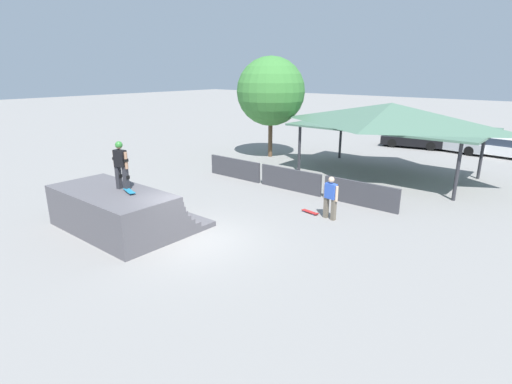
% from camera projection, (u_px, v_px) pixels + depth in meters
% --- Properties ---
extents(ground_plane, '(160.00, 160.00, 0.00)m').
position_uv_depth(ground_plane, '(196.00, 240.00, 13.68)').
color(ground_plane, gray).
extents(quarter_pipe_ramp, '(4.99, 3.86, 1.51)m').
position_uv_depth(quarter_pipe_ramp, '(119.00, 211.00, 14.47)').
color(quarter_pipe_ramp, '#565459').
rests_on(quarter_pipe_ramp, ground).
extents(skater_on_deck, '(0.75, 0.30, 1.73)m').
position_uv_depth(skater_on_deck, '(121.00, 162.00, 13.94)').
color(skater_on_deck, '#2D2D33').
rests_on(skater_on_deck, quarter_pipe_ramp).
extents(skateboard_on_deck, '(0.85, 0.43, 0.09)m').
position_uv_depth(skateboard_on_deck, '(129.00, 191.00, 13.81)').
color(skateboard_on_deck, red).
rests_on(skateboard_on_deck, quarter_pipe_ramp).
extents(bystander_walking, '(0.69, 0.30, 1.70)m').
position_uv_depth(bystander_walking, '(331.00, 196.00, 15.38)').
color(bystander_walking, '#6B6051').
rests_on(bystander_walking, ground).
extents(skateboard_on_ground, '(0.81, 0.33, 0.09)m').
position_uv_depth(skateboard_on_ground, '(310.00, 212.00, 16.21)').
color(skateboard_on_ground, blue).
rests_on(skateboard_on_ground, ground).
extents(barrier_fence, '(10.68, 0.12, 1.05)m').
position_uv_depth(barrier_fence, '(290.00, 180.00, 19.23)').
color(barrier_fence, '#3D3D42').
rests_on(barrier_fence, ground).
extents(pavilion_shelter, '(9.75, 5.67, 3.93)m').
position_uv_depth(pavilion_shelter, '(391.00, 115.00, 21.20)').
color(pavilion_shelter, '#2D2D33').
rests_on(pavilion_shelter, ground).
extents(tree_beside_pavilion, '(4.39, 4.39, 6.46)m').
position_uv_depth(tree_beside_pavilion, '(271.00, 91.00, 25.68)').
color(tree_beside_pavilion, brown).
rests_on(tree_beside_pavilion, ground).
extents(parked_car_black, '(4.66, 2.48, 1.27)m').
position_uv_depth(parked_car_black, '(413.00, 139.00, 29.94)').
color(parked_car_black, black).
rests_on(parked_car_black, ground).
extents(parked_car_silver, '(4.43, 2.40, 1.27)m').
position_uv_depth(parked_car_silver, '(455.00, 143.00, 28.41)').
color(parked_car_silver, '#A8AAAF').
rests_on(parked_car_silver, ground).
extents(parked_car_white, '(4.62, 2.26, 1.27)m').
position_uv_depth(parked_car_white, '(502.00, 148.00, 26.65)').
color(parked_car_white, silver).
rests_on(parked_car_white, ground).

